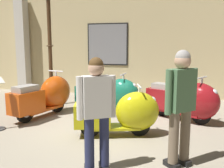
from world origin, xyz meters
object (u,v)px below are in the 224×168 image
scooter_3 (187,101)px  lamppost (50,43)px  visitor_1 (181,101)px  scooter_2 (124,113)px  scooter_1 (112,95)px  scooter_0 (48,95)px  visitor_0 (96,107)px

scooter_3 → lamppost: (-3.76, 0.67, 1.31)m
lamppost → visitor_1: bearing=-39.6°
scooter_2 → visitor_1: bearing=-62.0°
scooter_1 → visitor_1: visitor_1 is taller
scooter_0 → scooter_3: bearing=-68.5°
scooter_1 → visitor_0: bearing=-73.9°
visitor_1 → scooter_0: bearing=13.3°
scooter_1 → scooter_2: bearing=-62.4°
visitor_0 → scooter_1: bearing=-21.5°
scooter_2 → visitor_1: 1.52m
scooter_1 → scooter_2: 1.70m
scooter_2 → scooter_3: scooter_3 is taller
scooter_1 → visitor_0: (0.56, -3.02, 0.44)m
scooter_0 → lamppost: bearing=38.7°
scooter_1 → lamppost: lamppost is taller
scooter_1 → visitor_0: visitor_0 is taller
scooter_1 → scooter_0: bearing=-151.6°
scooter_0 → scooter_1: scooter_0 is taller
scooter_2 → lamppost: size_ratio=0.52×
scooter_0 → scooter_1: bearing=-51.2°
scooter_0 → visitor_1: (3.14, -1.96, 0.47)m
scooter_3 → scooter_2: bearing=-104.7°
scooter_2 → lamppost: (-2.54, 1.94, 1.34)m
visitor_0 → scooter_2: bearing=-34.9°
scooter_0 → scooter_3: 3.36m
scooter_1 → lamppost: bearing=175.0°
scooter_3 → visitor_0: (-1.29, -2.72, 0.43)m
scooter_1 → visitor_1: size_ratio=1.03×
visitor_0 → visitor_1: visitor_1 is taller
scooter_0 → visitor_1: bearing=-105.9°
scooter_3 → visitor_0: visitor_0 is taller
scooter_0 → scooter_2: (2.13, -0.95, -0.05)m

